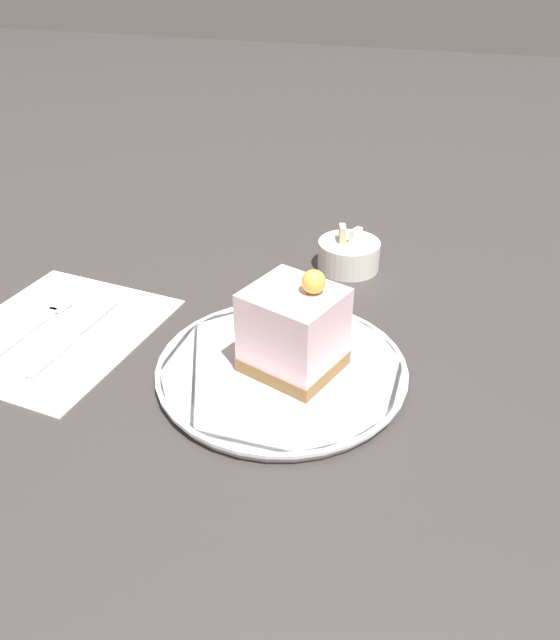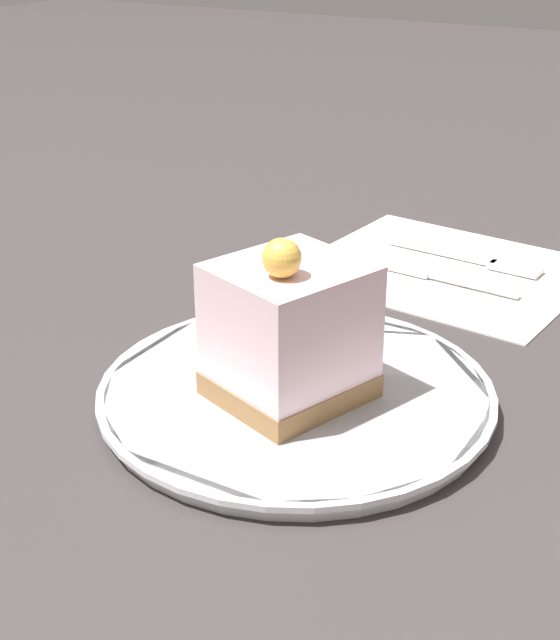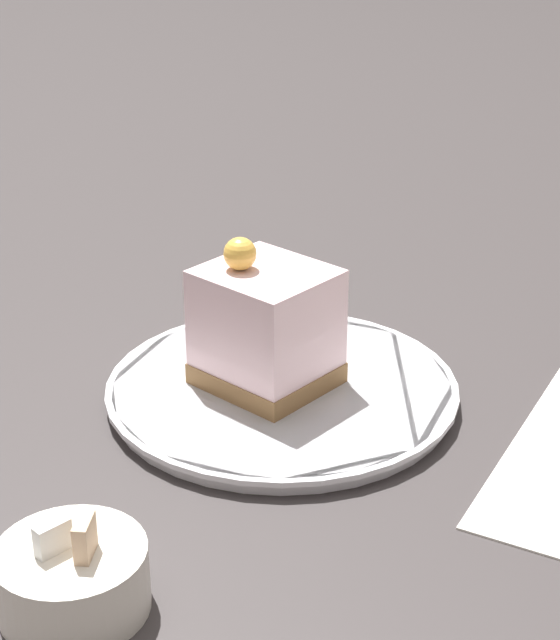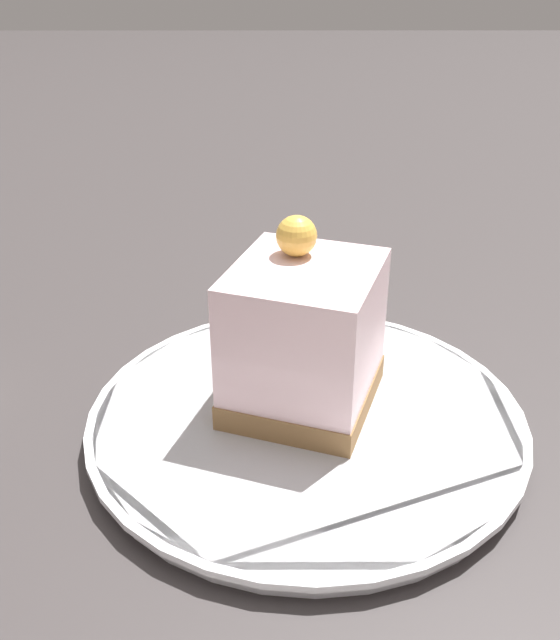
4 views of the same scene
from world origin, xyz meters
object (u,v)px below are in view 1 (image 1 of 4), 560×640
at_px(plate, 282,370).
at_px(cake_slice, 294,330).
at_px(sugar_bowl, 349,254).
at_px(fork, 43,318).
at_px(knife, 67,342).

relative_size(plate, cake_slice, 2.30).
bearing_deg(sugar_bowl, fork, -142.72).
distance_m(cake_slice, knife, 0.26).
relative_size(fork, sugar_bowl, 1.86).
height_order(cake_slice, sugar_bowl, cake_slice).
xyz_separation_m(plate, sugar_bowl, (0.02, 0.26, 0.01)).
height_order(fork, knife, same).
bearing_deg(sugar_bowl, plate, -93.39).
bearing_deg(fork, plate, 1.09).
distance_m(cake_slice, fork, 0.32).
bearing_deg(plate, cake_slice, 8.75).
xyz_separation_m(plate, fork, (-0.30, 0.02, -0.00)).
xyz_separation_m(plate, cake_slice, (0.01, 0.00, 0.05)).
height_order(fork, sugar_bowl, sugar_bowl).
relative_size(cake_slice, fork, 0.73).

